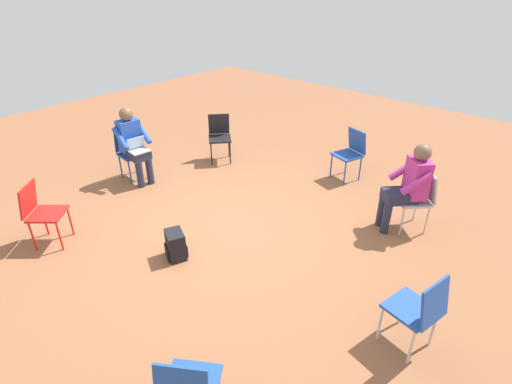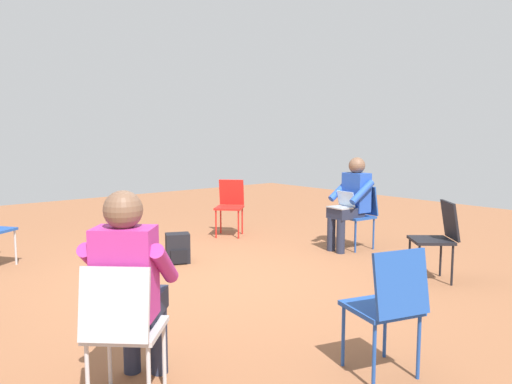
% 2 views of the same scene
% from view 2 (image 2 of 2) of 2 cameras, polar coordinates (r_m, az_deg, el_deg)
% --- Properties ---
extents(ground_plane, '(14.94, 14.94, 0.00)m').
position_cam_2_polar(ground_plane, '(5.45, -4.68, -9.86)').
color(ground_plane, brown).
extents(chair_southeast, '(0.59, 0.58, 0.85)m').
position_cam_2_polar(chair_southeast, '(5.60, 20.11, -4.61)').
color(chair_southeast, black).
rests_on(chair_southeast, ground).
extents(chair_northeast, '(0.59, 0.58, 0.85)m').
position_cam_2_polar(chair_northeast, '(7.63, -2.97, -1.28)').
color(chair_northeast, red).
rests_on(chair_northeast, ground).
extents(chair_south, '(0.50, 0.53, 0.85)m').
position_cam_2_polar(chair_south, '(3.32, 14.90, -12.09)').
color(chair_south, '#1E4799').
rests_on(chair_south, ground).
extents(chair_east, '(0.47, 0.44, 0.85)m').
position_cam_2_polar(chair_east, '(6.91, 11.77, -2.25)').
color(chair_east, '#1E4799').
rests_on(chair_east, ground).
extents(chair_southwest, '(0.58, 0.59, 0.85)m').
position_cam_2_polar(chair_southwest, '(2.97, -15.04, -14.41)').
color(chair_southwest, '#B7B7BC').
rests_on(chair_southwest, ground).
extents(person_with_laptop, '(0.55, 0.53, 1.24)m').
position_cam_2_polar(person_with_laptop, '(6.76, 10.80, -0.74)').
color(person_with_laptop, '#23283D').
rests_on(person_with_laptop, ground).
extents(person_in_magenta, '(0.63, 0.63, 1.24)m').
position_cam_2_polar(person_in_magenta, '(3.05, -14.15, -9.85)').
color(person_in_magenta, '#23283D').
rests_on(person_in_magenta, ground).
extents(backpack_near_laptop_user, '(0.34, 0.31, 0.36)m').
position_cam_2_polar(backpack_near_laptop_user, '(6.12, -8.93, -6.56)').
color(backpack_near_laptop_user, black).
rests_on(backpack_near_laptop_user, ground).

